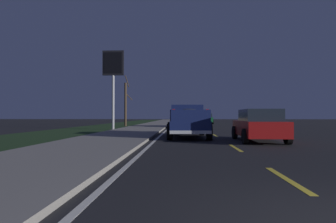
% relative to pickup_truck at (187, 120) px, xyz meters
% --- Properties ---
extents(ground, '(144.00, 144.00, 0.00)m').
position_rel_pickup_truck_xyz_m(ground, '(13.26, -1.75, -0.98)').
color(ground, black).
extents(sidewalk_shoulder, '(108.00, 4.00, 0.12)m').
position_rel_pickup_truck_xyz_m(sidewalk_shoulder, '(13.26, 3.95, -0.92)').
color(sidewalk_shoulder, gray).
rests_on(sidewalk_shoulder, ground).
extents(grass_verge, '(108.00, 6.00, 0.01)m').
position_rel_pickup_truck_xyz_m(grass_verge, '(13.26, 8.95, -0.98)').
color(grass_verge, '#1E3819').
rests_on(grass_verge, ground).
extents(lane_markings, '(108.95, 3.54, 0.01)m').
position_rel_pickup_truck_xyz_m(lane_markings, '(15.38, 0.80, -0.98)').
color(lane_markings, yellow).
rests_on(lane_markings, ground).
extents(pickup_truck, '(5.49, 2.42, 1.87)m').
position_rel_pickup_truck_xyz_m(pickup_truck, '(0.00, 0.00, 0.00)').
color(pickup_truck, '#141E4C').
rests_on(pickup_truck, ground).
extents(sedan_tan, '(4.44, 2.09, 1.54)m').
position_rel_pickup_truck_xyz_m(sedan_tan, '(13.18, 0.03, -0.20)').
color(sedan_tan, '#9E845B').
rests_on(sedan_tan, ground).
extents(sedan_red, '(4.45, 2.10, 1.54)m').
position_rel_pickup_truck_xyz_m(sedan_red, '(-2.46, -3.38, -0.20)').
color(sedan_red, maroon).
rests_on(sedan_red, ground).
extents(sedan_green, '(4.44, 2.08, 1.54)m').
position_rel_pickup_truck_xyz_m(sedan_green, '(27.82, -3.32, -0.20)').
color(sedan_green, '#14592D').
rests_on(sedan_green, ground).
extents(gas_price_sign, '(0.27, 1.90, 7.04)m').
position_rel_pickup_truck_xyz_m(gas_price_sign, '(8.89, 6.46, 4.32)').
color(gas_price_sign, '#99999E').
rests_on(gas_price_sign, ground).
extents(bare_tree_far, '(1.70, 0.95, 6.00)m').
position_rel_pickup_truck_xyz_m(bare_tree_far, '(17.28, 7.00, 1.77)').
color(bare_tree_far, '#423323').
rests_on(bare_tree_far, ground).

